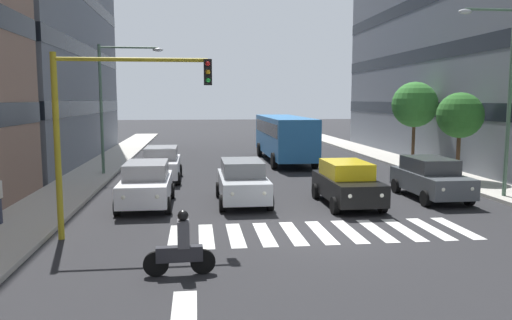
% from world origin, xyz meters
% --- Properties ---
extents(ground_plane, '(180.00, 180.00, 0.00)m').
position_xyz_m(ground_plane, '(0.00, 0.00, 0.00)').
color(ground_plane, '#262628').
extents(sidewalk_right, '(2.58, 90.00, 0.15)m').
position_xyz_m(sidewalk_right, '(9.59, 0.00, 0.07)').
color(sidewalk_right, '#B2ADA3').
rests_on(sidewalk_right, ground_plane).
extents(building_left_block_0, '(11.64, 29.18, 21.12)m').
position_xyz_m(building_left_block_0, '(-16.68, -16.93, 10.56)').
color(building_left_block_0, slate).
rests_on(building_left_block_0, ground_plane).
extents(crosswalk_markings, '(9.45, 2.80, 0.01)m').
position_xyz_m(crosswalk_markings, '(0.00, 0.00, 0.00)').
color(crosswalk_markings, silver).
rests_on(crosswalk_markings, ground_plane).
extents(lane_arrow_1, '(0.50, 2.20, 0.01)m').
position_xyz_m(lane_arrow_1, '(4.15, 5.50, 0.00)').
color(lane_arrow_1, silver).
rests_on(lane_arrow_1, ground_plane).
extents(car_0, '(2.02, 4.44, 1.72)m').
position_xyz_m(car_0, '(-5.87, -4.71, 0.89)').
color(car_0, '#474C51').
rests_on(car_0, ground_plane).
extents(car_1, '(2.02, 4.44, 1.72)m').
position_xyz_m(car_1, '(-2.01, -3.88, 0.89)').
color(car_1, black).
rests_on(car_1, ground_plane).
extents(car_2, '(2.02, 4.44, 1.72)m').
position_xyz_m(car_2, '(2.03, -4.77, 0.89)').
color(car_2, '#B2B7BC').
rests_on(car_2, ground_plane).
extents(car_3, '(2.02, 4.44, 1.72)m').
position_xyz_m(car_3, '(5.81, -4.61, 0.89)').
color(car_3, silver).
rests_on(car_3, ground_plane).
extents(car_row2_0, '(2.02, 4.44, 1.72)m').
position_xyz_m(car_row2_0, '(5.65, -10.89, 0.89)').
color(car_row2_0, silver).
rests_on(car_row2_0, ground_plane).
extents(bus_behind_traffic, '(2.78, 10.50, 3.00)m').
position_xyz_m(bus_behind_traffic, '(-2.01, -18.04, 1.86)').
color(bus_behind_traffic, '#286BAD').
rests_on(bus_behind_traffic, ground_plane).
extents(motorcycle_with_rider, '(1.70, 0.37, 1.57)m').
position_xyz_m(motorcycle_with_rider, '(4.26, 3.36, 0.65)').
color(motorcycle_with_rider, black).
rests_on(motorcycle_with_rider, ground_plane).
extents(traffic_light_gantry, '(4.62, 0.36, 5.50)m').
position_xyz_m(traffic_light_gantry, '(6.56, -0.17, 3.72)').
color(traffic_light_gantry, '#AD991E').
rests_on(traffic_light_gantry, ground_plane).
extents(street_lamp_left, '(2.47, 0.28, 7.70)m').
position_xyz_m(street_lamp_left, '(-8.54, -4.23, 4.76)').
color(street_lamp_left, '#4C6B56').
rests_on(street_lamp_left, sidewalk_left).
extents(street_lamp_right, '(3.43, 0.28, 6.90)m').
position_xyz_m(street_lamp_right, '(8.30, -12.80, 4.44)').
color(street_lamp_right, '#4C6B56').
rests_on(street_lamp_right, sidewalk_right).
extents(street_tree_1, '(2.29, 2.29, 4.36)m').
position_xyz_m(street_tree_1, '(-9.30, -8.77, 3.35)').
color(street_tree_1, '#513823').
rests_on(street_tree_1, sidewalk_left).
extents(street_tree_2, '(2.77, 2.77, 5.08)m').
position_xyz_m(street_tree_2, '(-9.47, -14.42, 3.83)').
color(street_tree_2, '#513823').
rests_on(street_tree_2, sidewalk_left).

